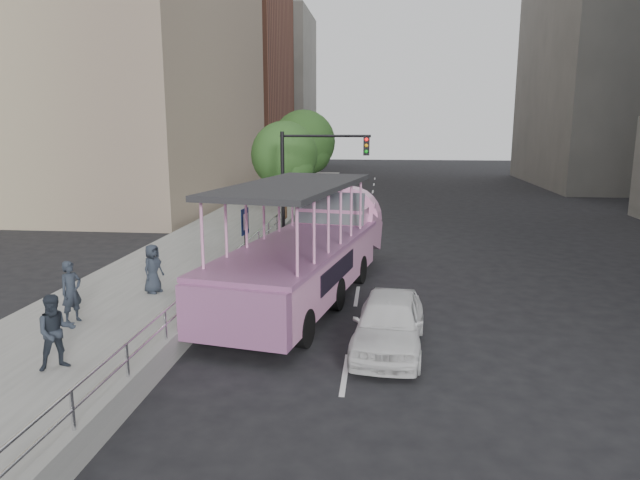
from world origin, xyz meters
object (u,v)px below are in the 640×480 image
at_px(street_tree_near, 286,157).
at_px(street_tree_far, 305,144).
at_px(car, 389,322).
at_px(pedestrian_near, 71,292).
at_px(parking_sign, 245,238).
at_px(pedestrian_mid, 56,332).
at_px(pedestrian_far, 153,269).
at_px(duck_boat, 310,252).
at_px(traffic_signal, 308,169).

distance_m(street_tree_near, street_tree_far, 6.02).
relative_size(car, pedestrian_near, 2.47).
bearing_deg(parking_sign, street_tree_far, 90.88).
distance_m(pedestrian_near, pedestrian_mid, 3.11).
xyz_separation_m(pedestrian_far, street_tree_far, (2.25, 19.20, 3.23)).
relative_size(duck_boat, car, 2.84).
bearing_deg(pedestrian_near, parking_sign, -12.41).
xyz_separation_m(pedestrian_far, traffic_signal, (3.65, 9.77, 2.42)).
bearing_deg(pedestrian_far, street_tree_near, 10.28).
height_order(pedestrian_mid, traffic_signal, traffic_signal).
bearing_deg(pedestrian_near, pedestrian_far, 3.87).
bearing_deg(car, parking_sign, 138.15).
height_order(duck_boat, parking_sign, duck_boat).
xyz_separation_m(duck_boat, street_tree_near, (-2.76, 11.87, 2.40)).
xyz_separation_m(parking_sign, traffic_signal, (1.13, 7.82, 1.78)).
bearing_deg(street_tree_far, street_tree_near, -91.91).
relative_size(pedestrian_far, street_tree_far, 0.24).
relative_size(parking_sign, street_tree_far, 0.42).
relative_size(car, street_tree_near, 0.73).
height_order(pedestrian_far, traffic_signal, traffic_signal).
xyz_separation_m(pedestrian_near, pedestrian_mid, (1.26, -2.85, -0.01)).
relative_size(parking_sign, street_tree_near, 0.48).
bearing_deg(car, street_tree_near, 112.74).
relative_size(pedestrian_near, pedestrian_far, 1.08).
xyz_separation_m(pedestrian_far, parking_sign, (2.51, 1.95, 0.65)).
height_order(car, pedestrian_mid, pedestrian_mid).
relative_size(pedestrian_mid, parking_sign, 0.61).
xyz_separation_m(car, street_tree_near, (-5.28, 16.36, 3.11)).
bearing_deg(parking_sign, street_tree_near, 92.37).
height_order(car, traffic_signal, traffic_signal).
height_order(pedestrian_near, pedestrian_mid, pedestrian_near).
xyz_separation_m(duck_boat, pedestrian_mid, (-4.62, -7.06, -0.29)).
relative_size(car, pedestrian_far, 2.68).
distance_m(car, traffic_signal, 13.73).
bearing_deg(duck_boat, pedestrian_far, -164.64).
distance_m(pedestrian_mid, street_tree_far, 25.22).
relative_size(street_tree_near, street_tree_far, 0.89).
height_order(street_tree_near, street_tree_far, street_tree_far).
height_order(car, street_tree_far, street_tree_far).
distance_m(car, street_tree_far, 23.21).
bearing_deg(street_tree_near, pedestrian_far, -98.83).
bearing_deg(traffic_signal, pedestrian_far, -110.48).
height_order(traffic_signal, street_tree_near, street_tree_near).
relative_size(duck_boat, street_tree_far, 1.83).
xyz_separation_m(car, pedestrian_near, (-8.40, 0.27, 0.43)).
bearing_deg(parking_sign, pedestrian_far, -142.20).
distance_m(pedestrian_mid, street_tree_near, 19.22).
bearing_deg(pedestrian_far, duck_boat, -55.53).
xyz_separation_m(pedestrian_mid, parking_sign, (2.32, 7.69, 0.59)).
bearing_deg(street_tree_far, pedestrian_far, -96.68).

